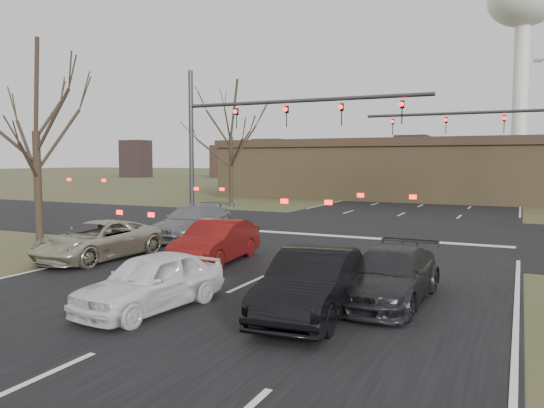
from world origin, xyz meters
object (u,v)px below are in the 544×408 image
Objects in this scene: water_tower at (523,12)px; mast_arm_near at (248,127)px; car_charcoal_sedan at (390,275)px; car_red_ahead at (216,242)px; car_silver_suv at (98,240)px; building at (459,169)px; car_grey_ahead at (193,222)px; mast_arm_far at (510,133)px; car_white_sedan at (151,281)px; car_black_hatch at (312,284)px.

water_tower is 3.67× the size of mast_arm_near.
car_red_ahead is at bearing 161.40° from car_charcoal_sedan.
mast_arm_near reaches higher than car_charcoal_sedan.
mast_arm_near is at bearing 84.36° from car_silver_suv.
mast_arm_near is at bearing -95.99° from water_tower.
building is 9.69× the size of car_red_ahead.
car_grey_ahead is (0.30, 5.50, 0.07)m from car_silver_suv.
car_white_sedan is at bearing -106.93° from mast_arm_far.
car_black_hatch is at bearing 24.41° from car_white_sedan.
mast_arm_near is 14.36m from car_charcoal_sedan.
car_red_ahead is (-6.44, 2.45, 0.06)m from car_charcoal_sedan.
car_silver_suv is at bearing -168.66° from car_red_ahead.
mast_arm_near is 15.17m from mast_arm_far.
car_charcoal_sedan is at bearing -86.74° from building.
building reaches higher than car_white_sedan.
water_tower is at bearing 93.69° from car_white_sedan.
car_red_ahead is at bearing -97.75° from building.
car_red_ahead is (4.06, 1.24, 0.05)m from car_silver_suv.
car_grey_ahead is (-5.34, 9.76, 0.07)m from car_white_sedan.
mast_arm_near is 1.09× the size of mast_arm_far.
car_black_hatch reaches higher than car_white_sedan.
car_silver_suv reaches higher than car_charcoal_sedan.
water_tower is at bearing 84.01° from mast_arm_near.
car_white_sedan is 0.77× the size of car_grey_ahead.
mast_arm_far is 20.09m from car_red_ahead.
mast_arm_near is 14.52m from car_white_sedan.
car_grey_ahead reaches higher than car_black_hatch.
car_silver_suv is at bearing -96.16° from water_tower.
car_black_hatch is (0.71, -37.01, -1.92)m from building.
car_black_hatch reaches higher than car_red_ahead.
mast_arm_near reaches higher than car_white_sedan.
mast_arm_far is 2.81× the size of car_white_sedan.
car_black_hatch is (7.94, -12.01, -4.33)m from mast_arm_near.
water_tower reaches higher than car_white_sedan.
car_silver_suv is at bearing 149.94° from car_white_sedan.
car_charcoal_sedan is (9.23, -10.08, -4.41)m from mast_arm_near.
car_grey_ahead is (-8.20, -28.37, -1.92)m from building.
mast_arm_near reaches higher than building.
car_black_hatch is at bearing -16.27° from car_silver_suv.
building is 29.60m from car_grey_ahead.
car_white_sedan is at bearing -94.29° from building.
mast_arm_near is 5.57m from car_grey_ahead.
water_tower is at bearing 86.35° from car_silver_suv.
car_white_sedan is 0.91× the size of car_red_ahead.
mast_arm_near is at bearing 118.88° from car_black_hatch.
mast_arm_far is at bearing -74.42° from building.
car_grey_ahead is at bearing 89.33° from car_silver_suv.
mast_arm_near is at bearing 68.35° from car_grey_ahead.
car_grey_ahead is at bearing 131.29° from car_black_hatch.
water_tower is 4.00× the size of mast_arm_far.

